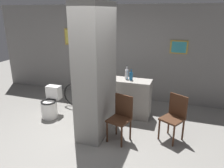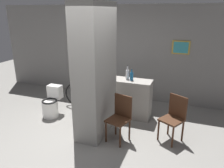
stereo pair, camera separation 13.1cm
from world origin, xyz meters
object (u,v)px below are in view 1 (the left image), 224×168
object	(u,v)px
bottle_tall	(127,74)
bicycle	(93,97)
toilet	(50,104)
chair_by_doorway	(174,116)
chair_near_pillar	(121,116)

from	to	relation	value
bottle_tall	bicycle	bearing A→B (deg)	179.85
toilet	chair_by_doorway	xyz separation A→B (m)	(2.85, -0.07, 0.20)
chair_by_doorway	bicycle	size ratio (longest dim) A/B	0.54
toilet	bicycle	bearing A→B (deg)	40.44
bottle_tall	toilet	bearing A→B (deg)	-157.83
bottle_tall	chair_by_doorway	bearing A→B (deg)	-32.95
chair_near_pillar	chair_by_doorway	size ratio (longest dim) A/B	1.00
toilet	chair_near_pillar	xyz separation A→B (m)	(1.88, -0.42, 0.20)
chair_near_pillar	bicycle	world-z (taller)	chair_near_pillar
bicycle	toilet	bearing A→B (deg)	-139.56
chair_near_pillar	bottle_tall	size ratio (longest dim) A/B	2.67
bicycle	bottle_tall	xyz separation A→B (m)	(0.88, -0.00, 0.69)
chair_near_pillar	bottle_tall	bearing A→B (deg)	115.35
chair_near_pillar	bicycle	bearing A→B (deg)	149.42
toilet	bottle_tall	size ratio (longest dim) A/B	2.10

